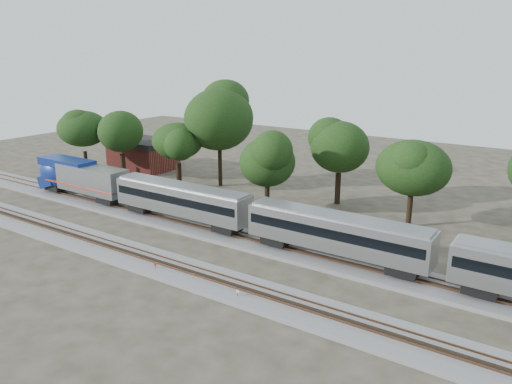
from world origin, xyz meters
TOP-DOWN VIEW (x-y plane):
  - ground at (0.00, 0.00)m, footprint 160.00×160.00m
  - track_far at (0.00, 6.00)m, footprint 160.00×5.00m
  - track_near at (0.00, -4.00)m, footprint 160.00×5.00m
  - switch_stand_red at (1.18, -5.23)m, footprint 0.30×0.09m
  - switch_stand_white at (10.90, -5.36)m, footprint 0.30×0.06m
  - switch_lever at (6.56, -5.75)m, footprint 0.56×0.43m
  - brick_building at (-31.22, 24.61)m, footprint 10.89×7.72m
  - tree_0 at (-34.41, 14.96)m, footprint 8.20×8.20m
  - tree_1 at (-28.01, 17.17)m, footprint 8.03×8.03m
  - tree_2 at (-17.09, 18.32)m, footprint 7.41×7.41m
  - tree_3 at (-12.87, 23.10)m, footprint 10.46×10.46m
  - tree_4 at (0.22, 16.02)m, footprint 6.76×6.76m
  - tree_5 at (6.26, 24.48)m, footprint 8.01×8.01m
  - tree_6 at (17.23, 20.76)m, footprint 7.31×7.31m

SIDE VIEW (x-z plane):
  - ground at x=0.00m, z-range 0.00..0.00m
  - switch_lever at x=6.56m, z-range 0.00..0.30m
  - track_far at x=0.00m, z-range -0.16..0.57m
  - track_near at x=0.00m, z-range -0.16..0.57m
  - switch_stand_red at x=1.18m, z-range 0.13..1.07m
  - switch_stand_white at x=10.90m, z-range 0.13..1.09m
  - brick_building at x=-31.22m, z-range 0.02..5.23m
  - tree_4 at x=0.22m, z-range 1.86..11.40m
  - tree_6 at x=17.23m, z-range 2.02..12.33m
  - tree_2 at x=-17.09m, z-range 2.04..12.49m
  - tree_5 at x=6.26m, z-range 2.22..13.52m
  - tree_1 at x=-28.01m, z-range 2.22..13.54m
  - tree_0 at x=-34.41m, z-range 2.27..13.84m
  - tree_3 at x=-12.87m, z-range 2.91..17.65m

